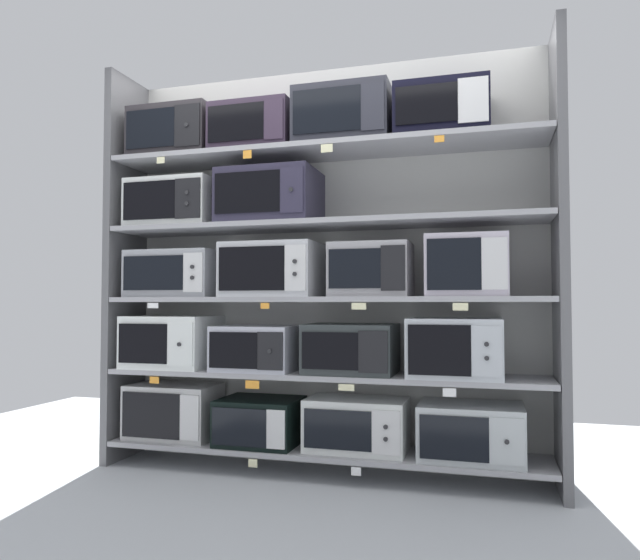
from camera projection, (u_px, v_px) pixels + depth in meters
ground at (254, 543)px, 2.47m from camera, size 6.59×6.00×0.02m
back_panel at (330, 265)px, 3.70m from camera, size 2.79×0.04×2.48m
upright_left at (125, 266)px, 3.85m from camera, size 0.05×0.42×2.48m
upright_right at (560, 258)px, 3.12m from camera, size 0.05×0.42×2.48m
shelf_0 at (320, 451)px, 3.44m from camera, size 2.59×0.42×0.03m
microwave_0 at (173, 411)px, 3.71m from camera, size 0.55×0.34×0.33m
microwave_1 at (260, 421)px, 3.54m from camera, size 0.47×0.40×0.27m
microwave_2 at (357, 425)px, 3.38m from camera, size 0.57×0.35×0.30m
microwave_3 at (471, 431)px, 3.20m from camera, size 0.56×0.40×0.30m
price_tag_0 at (253, 463)px, 3.32m from camera, size 0.05×0.00×0.05m
price_tag_1 at (356, 471)px, 3.16m from camera, size 0.05×0.00×0.04m
shelf_1 at (320, 375)px, 3.46m from camera, size 2.59×0.42×0.03m
microwave_4 at (173, 341)px, 3.73m from camera, size 0.53×0.44×0.32m
microwave_5 at (258, 348)px, 3.56m from camera, size 0.48×0.43×0.27m
microwave_6 at (351, 349)px, 3.41m from camera, size 0.51×0.40×0.28m
microwave_7 at (455, 347)px, 3.24m from camera, size 0.51×0.44×0.32m
price_tag_2 at (154, 380)px, 3.52m from camera, size 0.06×0.00×0.04m
price_tag_3 at (252, 385)px, 3.34m from camera, size 0.08×0.00×0.05m
price_tag_4 at (346, 387)px, 3.19m from camera, size 0.09×0.00×0.03m
price_tag_5 at (449, 393)px, 3.04m from camera, size 0.07×0.00×0.04m
shelf_2 at (320, 299)px, 3.47m from camera, size 2.59×0.42×0.03m
microwave_8 at (176, 274)px, 3.74m from camera, size 0.57×0.37×0.29m
microwave_9 at (274, 270)px, 3.56m from camera, size 0.56×0.44×0.32m
microwave_10 at (371, 270)px, 3.39m from camera, size 0.45×0.34×0.31m
microwave_11 at (467, 266)px, 3.24m from camera, size 0.43×0.39×0.34m
price_tag_6 at (153, 306)px, 3.54m from camera, size 0.07×0.00×0.03m
price_tag_7 at (265, 306)px, 3.34m from camera, size 0.05×0.00×0.03m
price_tag_8 at (359, 306)px, 3.19m from camera, size 0.08×0.00×0.04m
price_tag_9 at (460, 307)px, 3.04m from camera, size 0.08×0.00×0.04m
shelf_3 at (320, 225)px, 3.49m from camera, size 2.59×0.42×0.03m
microwave_12 at (176, 205)px, 3.76m from camera, size 0.56×0.39×0.30m
microwave_13 at (270, 198)px, 3.58m from camera, size 0.58×0.44×0.32m
shelf_4 at (320, 151)px, 3.51m from camera, size 2.59×0.42×0.03m
microwave_14 at (175, 135)px, 3.78m from camera, size 0.54×0.34×0.32m
microwave_15 at (255, 130)px, 3.62m from camera, size 0.50×0.35×0.29m
microwave_16 at (344, 119)px, 3.47m from camera, size 0.56×0.36×0.34m
microwave_17 at (443, 113)px, 3.31m from camera, size 0.52×0.37×0.30m
price_tag_10 at (161, 160)px, 3.56m from camera, size 0.05×0.00×0.04m
price_tag_11 at (247, 154)px, 3.40m from camera, size 0.05×0.00×0.05m
price_tag_12 at (327, 148)px, 3.27m from camera, size 0.07×0.00×0.05m
price_tag_13 at (439, 139)px, 3.10m from camera, size 0.05×0.00×0.04m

